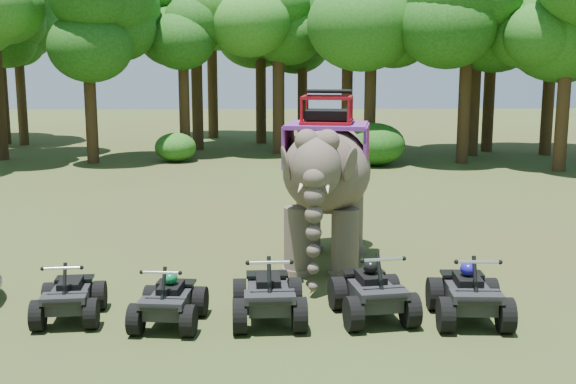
% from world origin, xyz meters
% --- Properties ---
extents(ground, '(110.00, 110.00, 0.00)m').
position_xyz_m(ground, '(0.00, 0.00, 0.00)').
color(ground, '#47381E').
rests_on(ground, ground).
extents(elephant, '(2.85, 5.01, 3.97)m').
position_xyz_m(elephant, '(0.90, 2.37, 1.99)').
color(elephant, '#4C3F37').
rests_on(elephant, ground).
extents(atv_0, '(1.27, 1.66, 1.16)m').
position_xyz_m(atv_0, '(-4.04, -1.26, 0.58)').
color(atv_0, black).
rests_on(atv_0, ground).
extents(atv_1, '(1.30, 1.68, 1.16)m').
position_xyz_m(atv_1, '(-2.18, -1.57, 0.58)').
color(atv_1, black).
rests_on(atv_1, ground).
extents(atv_2, '(1.37, 1.82, 1.31)m').
position_xyz_m(atv_2, '(-0.41, -1.42, 0.65)').
color(atv_2, black).
rests_on(atv_2, ground).
extents(atv_3, '(1.55, 1.95, 1.31)m').
position_xyz_m(atv_3, '(1.50, -1.29, 0.65)').
color(atv_3, black).
rests_on(atv_3, ground).
extents(atv_4, '(1.38, 1.83, 1.31)m').
position_xyz_m(atv_4, '(3.22, -1.47, 0.65)').
color(atv_4, black).
rests_on(atv_4, ground).
extents(tree_0, '(5.45, 5.45, 7.78)m').
position_xyz_m(tree_0, '(0.00, 23.29, 3.89)').
color(tree_0, '#195114').
rests_on(tree_0, ground).
extents(tree_1, '(5.87, 5.87, 8.39)m').
position_xyz_m(tree_1, '(4.28, 20.05, 4.20)').
color(tree_1, '#195114').
rests_on(tree_1, ground).
extents(tree_2, '(5.69, 5.69, 8.13)m').
position_xyz_m(tree_2, '(8.36, 18.64, 4.07)').
color(tree_2, '#195114').
rests_on(tree_2, ground).
extents(tree_3, '(5.75, 5.75, 8.22)m').
position_xyz_m(tree_3, '(11.84, 16.11, 4.11)').
color(tree_3, '#195114').
rests_on(tree_3, ground).
extents(tree_25, '(5.50, 5.50, 7.86)m').
position_xyz_m(tree_25, '(-8.50, 18.93, 3.93)').
color(tree_25, '#195114').
rests_on(tree_25, ground).
extents(tree_26, '(5.03, 5.03, 7.19)m').
position_xyz_m(tree_26, '(-4.58, 21.34, 3.59)').
color(tree_26, '#195114').
rests_on(tree_26, ground).
extents(tree_27, '(6.52, 6.52, 9.32)m').
position_xyz_m(tree_27, '(-4.22, 23.95, 4.66)').
color(tree_27, '#195114').
rests_on(tree_27, ground).
extents(tree_29, '(5.97, 5.97, 8.52)m').
position_xyz_m(tree_29, '(3.45, 22.61, 4.26)').
color(tree_29, '#195114').
rests_on(tree_29, ground).
extents(tree_30, '(5.64, 5.64, 8.05)m').
position_xyz_m(tree_30, '(1.38, 26.80, 4.03)').
color(tree_30, '#195114').
rests_on(tree_30, ground).
extents(tree_31, '(6.29, 6.29, 8.99)m').
position_xyz_m(tree_31, '(10.71, 22.77, 4.50)').
color(tree_31, '#195114').
rests_on(tree_31, ground).
extents(tree_32, '(4.95, 4.95, 7.07)m').
position_xyz_m(tree_32, '(-14.05, 26.14, 3.54)').
color(tree_32, '#195114').
rests_on(tree_32, ground).
extents(tree_33, '(6.86, 6.86, 9.80)m').
position_xyz_m(tree_33, '(-0.00, 22.16, 4.90)').
color(tree_33, '#195114').
rests_on(tree_33, ground).
extents(tree_34, '(6.39, 6.39, 9.14)m').
position_xyz_m(tree_34, '(-0.95, 26.84, 4.57)').
color(tree_34, '#195114').
rests_on(tree_34, ground).
extents(tree_35, '(6.96, 6.96, 9.94)m').
position_xyz_m(tree_35, '(-3.88, 29.72, 4.97)').
color(tree_35, '#195114').
rests_on(tree_35, ground).
extents(tree_37, '(7.07, 7.07, 10.09)m').
position_xyz_m(tree_37, '(9.52, 21.27, 5.05)').
color(tree_37, '#195114').
rests_on(tree_37, ground).
extents(tree_39, '(6.56, 6.56, 9.37)m').
position_xyz_m(tree_39, '(13.23, 21.40, 4.69)').
color(tree_39, '#195114').
rests_on(tree_39, ground).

